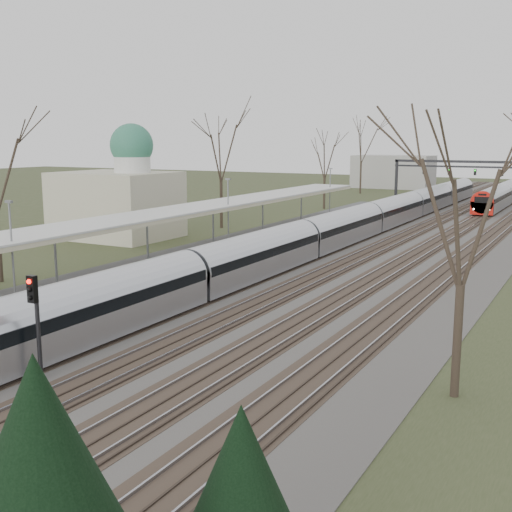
{
  "coord_description": "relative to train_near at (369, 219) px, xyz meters",
  "views": [
    {
      "loc": [
        17.1,
        -6.9,
        8.9
      ],
      "look_at": [
        -1.11,
        26.32,
        2.0
      ],
      "focal_mm": 45.0,
      "sensor_mm": 36.0,
      "label": 1
    }
  ],
  "objects": [
    {
      "name": "canopy",
      "position": [
        -6.55,
        -18.01,
        2.45
      ],
      "size": [
        4.1,
        50.0,
        3.11
      ],
      "color": "slate",
      "rests_on": "platform"
    },
    {
      "name": "dome_building",
      "position": [
        -19.21,
        -13.0,
        2.24
      ],
      "size": [
        10.0,
        8.0,
        10.3
      ],
      "color": "beige",
      "rests_on": "ground"
    },
    {
      "name": "tree_east_near",
      "position": [
        15.5,
        -36.0,
        5.08
      ],
      "size": [
        4.5,
        4.5,
        9.27
      ],
      "color": "#2D231C",
      "rests_on": "ground"
    },
    {
      "name": "track_bed",
      "position": [
        2.76,
        4.0,
        -1.42
      ],
      "size": [
        24.0,
        160.0,
        0.22
      ],
      "color": "#474442",
      "rests_on": "ground"
    },
    {
      "name": "tree_west_far",
      "position": [
        -14.5,
        -3.0,
        6.54
      ],
      "size": [
        5.5,
        5.5,
        11.33
      ],
      "color": "#2D231C",
      "rests_on": "ground"
    },
    {
      "name": "signal_post",
      "position": [
        1.75,
        -42.0,
        1.25
      ],
      "size": [
        0.35,
        0.45,
        4.1
      ],
      "color": "black",
      "rests_on": "ground"
    },
    {
      "name": "train_near",
      "position": [
        0.0,
        0.0,
        0.0
      ],
      "size": [
        2.62,
        90.21,
        3.05
      ],
      "color": "#B8BBC3",
      "rests_on": "ground"
    },
    {
      "name": "signal_gantry",
      "position": [
        2.79,
        33.99,
        3.43
      ],
      "size": [
        21.0,
        0.59,
        6.08
      ],
      "color": "black",
      "rests_on": "ground"
    },
    {
      "name": "platform",
      "position": [
        -6.55,
        -13.5,
        -0.98
      ],
      "size": [
        3.5,
        69.0,
        1.0
      ],
      "primitive_type": "cube",
      "color": "#9E9B93",
      "rests_on": "ground"
    }
  ]
}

